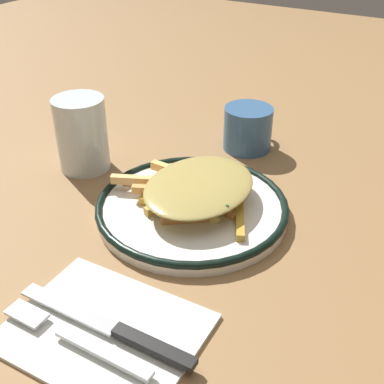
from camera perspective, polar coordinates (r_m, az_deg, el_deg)
The scene contains 8 objects.
ground_plane at distance 0.68m, azimuth 0.00°, elevation -2.51°, with size 2.60×2.60×0.00m, color olive.
plate at distance 0.67m, azimuth 0.00°, elevation -1.76°, with size 0.26×0.26×0.02m.
fries_heap at distance 0.66m, azimuth 0.39°, elevation 0.45°, with size 0.18×0.22×0.04m.
napkin at distance 0.52m, azimuth -10.15°, elevation -15.35°, with size 0.15×0.19×0.01m, color white.
fork at distance 0.51m, azimuth -13.38°, elevation -16.17°, with size 0.02×0.18×0.01m.
knife at distance 0.51m, azimuth -8.50°, elevation -15.62°, with size 0.02×0.21×0.01m.
water_glass at distance 0.78m, azimuth -12.64°, elevation 6.57°, with size 0.08×0.08×0.12m, color silver.
coffee_mug at distance 0.84m, azimuth 6.51°, elevation 7.36°, with size 0.11×0.08×0.07m.
Camera 1 is at (-0.48, -0.28, 0.39)m, focal length 46.05 mm.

